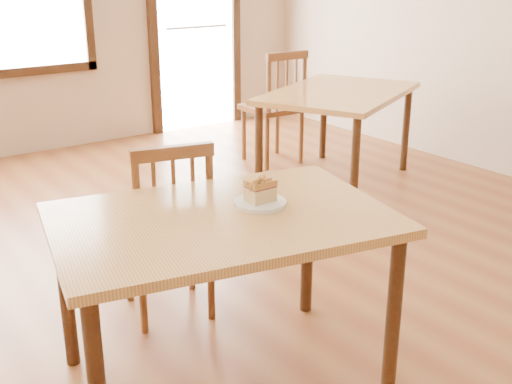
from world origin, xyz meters
TOP-DOWN VIEW (x-y plane):
  - entry_door at (2.30, 3.98)m, footprint 1.08×0.06m
  - cafe_table_main at (0.06, 0.05)m, footprint 1.46×1.13m
  - cafe_chair_main at (0.14, 0.66)m, footprint 0.51×0.51m
  - cafe_table_second at (2.21, 1.69)m, footprint 1.59×1.38m
  - cafe_chair_second at (2.15, 2.42)m, footprint 0.47×0.47m
  - plate at (0.25, 0.05)m, footprint 0.21×0.21m
  - cake_slice at (0.25, 0.05)m, footprint 0.12×0.09m

SIDE VIEW (x-z plane):
  - cafe_chair_main at x=0.14m, z-range 0.00..0.93m
  - cafe_chair_second at x=2.15m, z-range 0.01..1.00m
  - cafe_table_main at x=0.06m, z-range 0.29..1.04m
  - cafe_table_second at x=2.21m, z-range 0.29..1.04m
  - plate at x=0.25m, z-range 0.75..0.77m
  - cake_slice at x=0.25m, z-range 0.76..0.87m
  - entry_door at x=2.30m, z-range 0.05..2.34m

